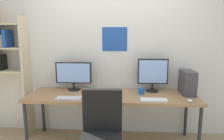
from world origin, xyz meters
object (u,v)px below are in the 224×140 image
at_px(laptop_closed, 100,97).
at_px(desk, 112,98).
at_px(coffee_mug, 141,91).
at_px(computer_mouse, 190,101).
at_px(monitor_left, 74,74).
at_px(keyboard_right, 154,100).
at_px(keyboard_left, 69,98).
at_px(pc_tower, 187,82).
at_px(monitor_right, 153,74).

bearing_deg(laptop_closed, desk, 55.69).
xyz_separation_m(laptop_closed, coffee_mug, (0.58, 0.19, 0.03)).
bearing_deg(computer_mouse, coffee_mug, 153.68).
distance_m(monitor_left, keyboard_right, 1.26).
distance_m(monitor_left, coffee_mug, 1.05).
distance_m(keyboard_left, laptop_closed, 0.41).
relative_size(desk, keyboard_left, 7.20).
relative_size(desk, laptop_closed, 7.49).
height_order(pc_tower, computer_mouse, pc_tower).
bearing_deg(monitor_left, keyboard_left, -84.83).
distance_m(monitor_left, pc_tower, 1.68).
height_order(monitor_right, coffee_mug, monitor_right).
bearing_deg(pc_tower, monitor_right, 166.80).
xyz_separation_m(computer_mouse, laptop_closed, (-1.18, 0.10, -0.00)).
bearing_deg(keyboard_right, desk, 157.67).
bearing_deg(laptop_closed, pc_tower, 25.21).
bearing_deg(desk, monitor_right, 19.49).
height_order(monitor_right, keyboard_left, monitor_right).
height_order(monitor_left, monitor_right, monitor_right).
distance_m(monitor_left, computer_mouse, 1.70).
distance_m(pc_tower, coffee_mug, 0.67).
distance_m(pc_tower, laptop_closed, 1.27).
bearing_deg(keyboard_right, coffee_mug, 116.37).
bearing_deg(keyboard_right, pc_tower, 32.46).
bearing_deg(pc_tower, keyboard_left, -168.61).
distance_m(monitor_left, laptop_closed, 0.61).
distance_m(keyboard_left, keyboard_right, 1.12).
bearing_deg(pc_tower, computer_mouse, -100.30).
height_order(pc_tower, keyboard_right, pc_tower).
xyz_separation_m(monitor_right, laptop_closed, (-0.76, -0.35, -0.26)).
xyz_separation_m(pc_tower, keyboard_right, (-0.52, -0.33, -0.16)).
bearing_deg(desk, computer_mouse, -13.53).
relative_size(monitor_right, laptop_closed, 1.55).
relative_size(pc_tower, laptop_closed, 1.07).
xyz_separation_m(keyboard_left, keyboard_right, (1.12, 0.00, 0.00)).
xyz_separation_m(monitor_left, keyboard_left, (0.04, -0.44, -0.24)).
bearing_deg(pc_tower, coffee_mug, -175.62).
xyz_separation_m(monitor_left, computer_mouse, (1.62, -0.46, -0.23)).
bearing_deg(monitor_left, pc_tower, -3.83).
relative_size(keyboard_right, computer_mouse, 3.58).
bearing_deg(desk, coffee_mug, 6.73).
distance_m(keyboard_right, laptop_closed, 0.72).
bearing_deg(monitor_right, desk, -160.51).
height_order(pc_tower, keyboard_left, pc_tower).
height_order(monitor_left, coffee_mug, monitor_left).
bearing_deg(coffee_mug, laptop_closed, -161.85).
relative_size(monitor_left, pc_tower, 1.61).
height_order(monitor_right, keyboard_right, monitor_right).
bearing_deg(coffee_mug, monitor_left, 170.95).
bearing_deg(coffee_mug, keyboard_left, -164.09).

